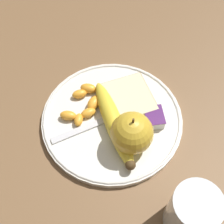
{
  "coord_description": "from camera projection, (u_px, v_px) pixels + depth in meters",
  "views": [
    {
      "loc": [
        -0.3,
        0.04,
        0.51
      ],
      "look_at": [
        0.0,
        0.0,
        0.03
      ],
      "focal_mm": 50.0,
      "sensor_mm": 36.0,
      "label": 1
    }
  ],
  "objects": [
    {
      "name": "orange_segment_3",
      "position": [
        94.0,
        103.0,
        0.59
      ],
      "size": [
        0.04,
        0.04,
        0.02
      ],
      "color": "#F9A32D",
      "rests_on": "plate"
    },
    {
      "name": "orange_segment_5",
      "position": [
        79.0,
        120.0,
        0.57
      ],
      "size": [
        0.03,
        0.02,
        0.01
      ],
      "color": "#F9A32D",
      "rests_on": "plate"
    },
    {
      "name": "orange_segment_0",
      "position": [
        68.0,
        116.0,
        0.57
      ],
      "size": [
        0.03,
        0.03,
        0.02
      ],
      "color": "#F9A32D",
      "rests_on": "plate"
    },
    {
      "name": "plate",
      "position": [
        112.0,
        119.0,
        0.59
      ],
      "size": [
        0.26,
        0.26,
        0.01
      ],
      "color": "silver",
      "rests_on": "ground_plane"
    },
    {
      "name": "bread_slice",
      "position": [
        128.0,
        100.0,
        0.59
      ],
      "size": [
        0.11,
        0.11,
        0.02
      ],
      "color": "tan",
      "rests_on": "plate"
    },
    {
      "name": "fork",
      "position": [
        108.0,
        119.0,
        0.58
      ],
      "size": [
        0.07,
        0.19,
        0.0
      ],
      "rotation": [
        0.0,
        0.0,
        11.29
      ],
      "color": "silver",
      "rests_on": "plate"
    },
    {
      "name": "apple",
      "position": [
        132.0,
        133.0,
        0.52
      ],
      "size": [
        0.07,
        0.07,
        0.08
      ],
      "color": "gold",
      "rests_on": "plate"
    },
    {
      "name": "ground_plane",
      "position": [
        112.0,
        121.0,
        0.59
      ],
      "size": [
        3.0,
        3.0,
        0.0
      ],
      "primitive_type": "plane",
      "color": "brown"
    },
    {
      "name": "banana",
      "position": [
        114.0,
        123.0,
        0.56
      ],
      "size": [
        0.19,
        0.07,
        0.03
      ],
      "color": "yellow",
      "rests_on": "plate"
    },
    {
      "name": "orange_segment_2",
      "position": [
        88.0,
        113.0,
        0.58
      ],
      "size": [
        0.03,
        0.03,
        0.02
      ],
      "color": "#F9A32D",
      "rests_on": "plate"
    },
    {
      "name": "jam_packet",
      "position": [
        154.0,
        118.0,
        0.57
      ],
      "size": [
        0.04,
        0.03,
        0.02
      ],
      "color": "white",
      "rests_on": "plate"
    },
    {
      "name": "juice_glass",
      "position": [
        191.0,
        213.0,
        0.46
      ],
      "size": [
        0.07,
        0.07,
        0.1
      ],
      "color": "silver",
      "rests_on": "ground_plane"
    },
    {
      "name": "orange_segment_4",
      "position": [
        88.0,
        88.0,
        0.61
      ],
      "size": [
        0.03,
        0.04,
        0.02
      ],
      "color": "#F9A32D",
      "rests_on": "plate"
    },
    {
      "name": "orange_segment_1",
      "position": [
        80.0,
        94.0,
        0.6
      ],
      "size": [
        0.02,
        0.03,
        0.02
      ],
      "color": "#F9A32D",
      "rests_on": "plate"
    }
  ]
}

